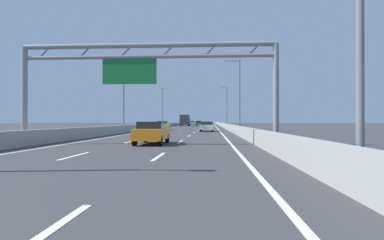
% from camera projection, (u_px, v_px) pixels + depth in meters
% --- Properties ---
extents(ground_plane, '(260.00, 260.00, 0.00)m').
position_uv_depth(ground_plane, '(199.00, 126.00, 100.39)').
color(ground_plane, '#38383A').
extents(lane_dash_left_1, '(0.16, 3.00, 0.01)m').
position_uv_depth(lane_dash_left_1, '(75.00, 156.00, 13.16)').
color(lane_dash_left_1, white).
rests_on(lane_dash_left_1, ground_plane).
extents(lane_dash_left_2, '(0.16, 3.00, 0.01)m').
position_uv_depth(lane_dash_left_2, '(130.00, 142.00, 22.15)').
color(lane_dash_left_2, white).
rests_on(lane_dash_left_2, ground_plane).
extents(lane_dash_left_3, '(0.16, 3.00, 0.01)m').
position_uv_depth(lane_dash_left_3, '(153.00, 136.00, 31.13)').
color(lane_dash_left_3, white).
rests_on(lane_dash_left_3, ground_plane).
extents(lane_dash_left_4, '(0.16, 3.00, 0.01)m').
position_uv_depth(lane_dash_left_4, '(166.00, 132.00, 40.11)').
color(lane_dash_left_4, white).
rests_on(lane_dash_left_4, ground_plane).
extents(lane_dash_left_5, '(0.16, 3.00, 0.01)m').
position_uv_depth(lane_dash_left_5, '(174.00, 130.00, 49.10)').
color(lane_dash_left_5, white).
rests_on(lane_dash_left_5, ground_plane).
extents(lane_dash_left_6, '(0.16, 3.00, 0.01)m').
position_uv_depth(lane_dash_left_6, '(180.00, 129.00, 58.08)').
color(lane_dash_left_6, white).
rests_on(lane_dash_left_6, ground_plane).
extents(lane_dash_left_7, '(0.16, 3.00, 0.01)m').
position_uv_depth(lane_dash_left_7, '(184.00, 128.00, 67.06)').
color(lane_dash_left_7, white).
rests_on(lane_dash_left_7, ground_plane).
extents(lane_dash_left_8, '(0.16, 3.00, 0.01)m').
position_uv_depth(lane_dash_left_8, '(187.00, 127.00, 76.05)').
color(lane_dash_left_8, white).
rests_on(lane_dash_left_8, ground_plane).
extents(lane_dash_left_9, '(0.16, 3.00, 0.01)m').
position_uv_depth(lane_dash_left_9, '(190.00, 126.00, 85.03)').
color(lane_dash_left_9, white).
rests_on(lane_dash_left_9, ground_plane).
extents(lane_dash_left_10, '(0.16, 3.00, 0.01)m').
position_uv_depth(lane_dash_left_10, '(192.00, 126.00, 94.01)').
color(lane_dash_left_10, white).
rests_on(lane_dash_left_10, ground_plane).
extents(lane_dash_left_11, '(0.16, 3.00, 0.01)m').
position_uv_depth(lane_dash_left_11, '(194.00, 125.00, 102.99)').
color(lane_dash_left_11, white).
rests_on(lane_dash_left_11, ground_plane).
extents(lane_dash_left_12, '(0.16, 3.00, 0.01)m').
position_uv_depth(lane_dash_left_12, '(195.00, 125.00, 111.98)').
color(lane_dash_left_12, white).
rests_on(lane_dash_left_12, ground_plane).
extents(lane_dash_left_13, '(0.16, 3.00, 0.01)m').
position_uv_depth(lane_dash_left_13, '(196.00, 125.00, 120.96)').
color(lane_dash_left_13, white).
rests_on(lane_dash_left_13, ground_plane).
extents(lane_dash_left_14, '(0.16, 3.00, 0.01)m').
position_uv_depth(lane_dash_left_14, '(197.00, 124.00, 129.94)').
color(lane_dash_left_14, white).
rests_on(lane_dash_left_14, ground_plane).
extents(lane_dash_left_15, '(0.16, 3.00, 0.01)m').
position_uv_depth(lane_dash_left_15, '(198.00, 124.00, 138.93)').
color(lane_dash_left_15, white).
rests_on(lane_dash_left_15, ground_plane).
extents(lane_dash_left_16, '(0.16, 3.00, 0.01)m').
position_uv_depth(lane_dash_left_16, '(199.00, 124.00, 147.91)').
color(lane_dash_left_16, white).
rests_on(lane_dash_left_16, ground_plane).
extents(lane_dash_left_17, '(0.16, 3.00, 0.01)m').
position_uv_depth(lane_dash_left_17, '(200.00, 124.00, 156.89)').
color(lane_dash_left_17, white).
rests_on(lane_dash_left_17, ground_plane).
extents(lane_dash_right_0, '(0.16, 3.00, 0.01)m').
position_uv_depth(lane_dash_right_0, '(41.00, 237.00, 3.96)').
color(lane_dash_right_0, white).
rests_on(lane_dash_right_0, ground_plane).
extents(lane_dash_right_1, '(0.16, 3.00, 0.01)m').
position_uv_depth(lane_dash_right_1, '(159.00, 157.00, 12.94)').
color(lane_dash_right_1, white).
rests_on(lane_dash_right_1, ground_plane).
extents(lane_dash_right_2, '(0.16, 3.00, 0.01)m').
position_uv_depth(lane_dash_right_2, '(180.00, 142.00, 21.93)').
color(lane_dash_right_2, white).
rests_on(lane_dash_right_2, ground_plane).
extents(lane_dash_right_3, '(0.16, 3.00, 0.01)m').
position_uv_depth(lane_dash_right_3, '(189.00, 136.00, 30.91)').
color(lane_dash_right_3, white).
rests_on(lane_dash_right_3, ground_plane).
extents(lane_dash_right_4, '(0.16, 3.00, 0.01)m').
position_uv_depth(lane_dash_right_4, '(194.00, 132.00, 39.89)').
color(lane_dash_right_4, white).
rests_on(lane_dash_right_4, ground_plane).
extents(lane_dash_right_5, '(0.16, 3.00, 0.01)m').
position_uv_depth(lane_dash_right_5, '(197.00, 130.00, 48.88)').
color(lane_dash_right_5, white).
rests_on(lane_dash_right_5, ground_plane).
extents(lane_dash_right_6, '(0.16, 3.00, 0.01)m').
position_uv_depth(lane_dash_right_6, '(199.00, 129.00, 57.86)').
color(lane_dash_right_6, white).
rests_on(lane_dash_right_6, ground_plane).
extents(lane_dash_right_7, '(0.16, 3.00, 0.01)m').
position_uv_depth(lane_dash_right_7, '(201.00, 128.00, 66.84)').
color(lane_dash_right_7, white).
rests_on(lane_dash_right_7, ground_plane).
extents(lane_dash_right_8, '(0.16, 3.00, 0.01)m').
position_uv_depth(lane_dash_right_8, '(202.00, 127.00, 75.83)').
color(lane_dash_right_8, white).
rests_on(lane_dash_right_8, ground_plane).
extents(lane_dash_right_9, '(0.16, 3.00, 0.01)m').
position_uv_depth(lane_dash_right_9, '(203.00, 126.00, 84.81)').
color(lane_dash_right_9, white).
rests_on(lane_dash_right_9, ground_plane).
extents(lane_dash_right_10, '(0.16, 3.00, 0.01)m').
position_uv_depth(lane_dash_right_10, '(204.00, 126.00, 93.79)').
color(lane_dash_right_10, white).
rests_on(lane_dash_right_10, ground_plane).
extents(lane_dash_right_11, '(0.16, 3.00, 0.01)m').
position_uv_depth(lane_dash_right_11, '(204.00, 125.00, 102.78)').
color(lane_dash_right_11, white).
rests_on(lane_dash_right_11, ground_plane).
extents(lane_dash_right_12, '(0.16, 3.00, 0.01)m').
position_uv_depth(lane_dash_right_12, '(205.00, 125.00, 111.76)').
color(lane_dash_right_12, white).
rests_on(lane_dash_right_12, ground_plane).
extents(lane_dash_right_13, '(0.16, 3.00, 0.01)m').
position_uv_depth(lane_dash_right_13, '(205.00, 125.00, 120.74)').
color(lane_dash_right_13, white).
rests_on(lane_dash_right_13, ground_plane).
extents(lane_dash_right_14, '(0.16, 3.00, 0.01)m').
position_uv_depth(lane_dash_right_14, '(206.00, 124.00, 129.72)').
color(lane_dash_right_14, white).
rests_on(lane_dash_right_14, ground_plane).
extents(lane_dash_right_15, '(0.16, 3.00, 0.01)m').
position_uv_depth(lane_dash_right_15, '(206.00, 124.00, 138.71)').
color(lane_dash_right_15, white).
rests_on(lane_dash_right_15, ground_plane).
extents(lane_dash_right_16, '(0.16, 3.00, 0.01)m').
position_uv_depth(lane_dash_right_16, '(206.00, 124.00, 147.69)').
color(lane_dash_right_16, white).
rests_on(lane_dash_right_16, ground_plane).
extents(lane_dash_right_17, '(0.16, 3.00, 0.01)m').
position_uv_depth(lane_dash_right_17, '(207.00, 124.00, 156.67)').
color(lane_dash_right_17, white).
rests_on(lane_dash_right_17, ground_plane).
extents(edge_line_left, '(0.16, 176.00, 0.01)m').
position_uv_depth(edge_line_left, '(179.00, 126.00, 88.73)').
color(edge_line_left, white).
rests_on(edge_line_left, ground_plane).
extents(edge_line_right, '(0.16, 176.00, 0.01)m').
position_uv_depth(edge_line_right, '(215.00, 126.00, 88.09)').
color(edge_line_right, white).
rests_on(edge_line_right, ground_plane).
extents(barrier_left, '(0.45, 220.00, 0.95)m').
position_uv_depth(barrier_left, '(180.00, 124.00, 110.79)').
color(barrier_left, '#9E9E99').
rests_on(barrier_left, ground_plane).
extents(barrier_right, '(0.45, 220.00, 0.95)m').
position_uv_depth(barrier_right, '(219.00, 124.00, 109.95)').
color(barrier_right, '#9E9E99').
rests_on(barrier_right, ground_plane).
extents(sign_gantry, '(16.19, 0.36, 6.36)m').
position_uv_depth(sign_gantry, '(145.00, 67.00, 19.36)').
color(sign_gantry, gray).
rests_on(sign_gantry, ground_plane).
extents(streetlamp_left_mid, '(2.58, 0.28, 9.50)m').
position_uv_depth(streetlamp_left_mid, '(125.00, 92.00, 41.50)').
color(streetlamp_left_mid, slate).
rests_on(streetlamp_left_mid, ground_plane).
extents(streetlamp_right_mid, '(2.58, 0.28, 9.50)m').
position_uv_depth(streetlamp_right_mid, '(238.00, 91.00, 40.59)').
color(streetlamp_right_mid, slate).
rests_on(streetlamp_right_mid, ground_plane).
extents(streetlamp_left_far, '(2.58, 0.28, 9.50)m').
position_uv_depth(streetlamp_left_far, '(163.00, 105.00, 74.30)').
color(streetlamp_left_far, slate).
rests_on(streetlamp_left_far, ground_plane).
extents(streetlamp_right_far, '(2.58, 0.28, 9.50)m').
position_uv_depth(streetlamp_right_far, '(226.00, 104.00, 73.38)').
color(streetlamp_right_far, slate).
rests_on(streetlamp_right_far, ground_plane).
extents(orange_car, '(1.75, 4.12, 1.44)m').
position_uv_depth(orange_car, '(152.00, 133.00, 19.88)').
color(orange_car, orange).
rests_on(orange_car, ground_plane).
extents(yellow_car, '(1.80, 4.25, 1.46)m').
position_uv_depth(yellow_car, '(162.00, 126.00, 49.95)').
color(yellow_car, yellow).
rests_on(yellow_car, ground_plane).
extents(white_car, '(1.81, 4.42, 1.40)m').
position_uv_depth(white_car, '(207.00, 126.00, 44.06)').
color(white_car, silver).
rests_on(white_car, ground_plane).
extents(green_car, '(1.85, 4.69, 1.54)m').
position_uv_depth(green_car, '(199.00, 123.00, 101.04)').
color(green_car, '#1E7A38').
rests_on(green_car, ground_plane).
extents(silver_car, '(1.74, 4.57, 1.47)m').
position_uv_depth(silver_car, '(192.00, 123.00, 131.02)').
color(silver_car, '#A8ADB2').
rests_on(silver_car, ground_plane).
extents(box_truck, '(2.46, 8.53, 3.27)m').
position_uv_depth(box_truck, '(185.00, 120.00, 92.18)').
color(box_truck, '#194799').
rests_on(box_truck, ground_plane).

